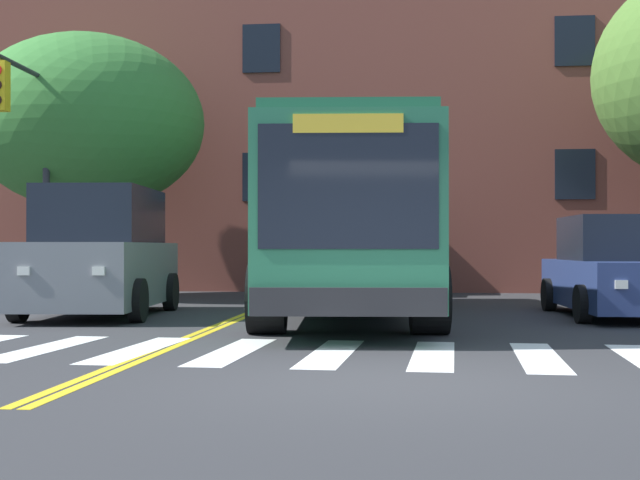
# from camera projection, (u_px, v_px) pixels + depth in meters

# --- Properties ---
(ground_plane) EXTENTS (120.00, 120.00, 0.00)m
(ground_plane) POSITION_uv_depth(u_px,v_px,m) (384.00, 381.00, 8.63)
(ground_plane) COLOR #303033
(crosswalk) EXTENTS (12.92, 3.53, 0.01)m
(crosswalk) POSITION_uv_depth(u_px,v_px,m) (332.00, 353.00, 10.84)
(crosswalk) COLOR white
(crosswalk) RESTS_ON ground
(lane_line_yellow_inner) EXTENTS (0.12, 36.00, 0.01)m
(lane_line_yellow_inner) POSITION_uv_depth(u_px,v_px,m) (298.00, 293.00, 25.00)
(lane_line_yellow_inner) COLOR gold
(lane_line_yellow_inner) RESTS_ON ground
(lane_line_yellow_outer) EXTENTS (0.12, 36.00, 0.01)m
(lane_line_yellow_outer) POSITION_uv_depth(u_px,v_px,m) (303.00, 293.00, 24.98)
(lane_line_yellow_outer) COLOR gold
(lane_line_yellow_outer) RESTS_ON ground
(city_bus) EXTENTS (3.56, 11.10, 3.22)m
(city_bus) POSITION_uv_depth(u_px,v_px,m) (348.00, 222.00, 16.64)
(city_bus) COLOR #28704C
(city_bus) RESTS_ON ground
(car_grey_near_lane) EXTENTS (2.59, 4.93, 2.41)m
(car_grey_near_lane) POSITION_uv_depth(u_px,v_px,m) (101.00, 256.00, 16.75)
(car_grey_near_lane) COLOR slate
(car_grey_near_lane) RESTS_ON ground
(car_navy_far_lane) EXTENTS (2.28, 4.86, 1.88)m
(car_navy_far_lane) POSITION_uv_depth(u_px,v_px,m) (616.00, 271.00, 16.54)
(car_navy_far_lane) COLOR navy
(car_navy_far_lane) RESTS_ON ground
(car_teal_behind_bus) EXTENTS (2.56, 5.08, 2.19)m
(car_teal_behind_bus) POSITION_uv_depth(u_px,v_px,m) (386.00, 256.00, 25.19)
(car_teal_behind_bus) COLOR #236B70
(car_teal_behind_bus) RESTS_ON ground
(traffic_light_far_corner) EXTENTS (0.35, 2.74, 5.68)m
(traffic_light_far_corner) POSITION_uv_depth(u_px,v_px,m) (28.00, 136.00, 19.34)
(traffic_light_far_corner) COLOR #28282D
(traffic_light_far_corner) RESTS_ON ground
(street_tree_curbside_small) EXTENTS (8.14, 8.14, 6.69)m
(street_tree_curbside_small) POSITION_uv_depth(u_px,v_px,m) (87.00, 124.00, 22.64)
(street_tree_curbside_small) COLOR #4C3D2D
(street_tree_curbside_small) RESTS_ON ground
(building_facade) EXTENTS (33.16, 6.40, 13.28)m
(building_facade) POSITION_uv_depth(u_px,v_px,m) (415.00, 79.00, 28.36)
(building_facade) COLOR brown
(building_facade) RESTS_ON ground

